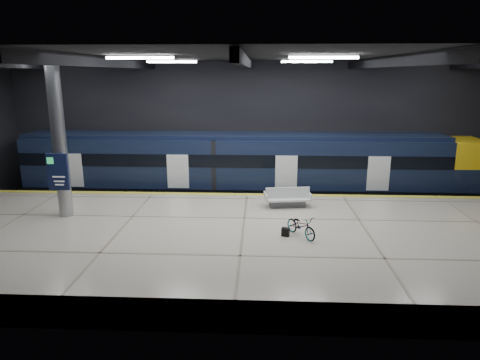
{
  "coord_description": "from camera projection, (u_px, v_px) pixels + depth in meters",
  "views": [
    {
      "loc": [
        0.66,
        -18.85,
        7.32
      ],
      "look_at": [
        -0.32,
        1.5,
        2.2
      ],
      "focal_mm": 32.0,
      "sensor_mm": 36.0,
      "label": 1
    }
  ],
  "objects": [
    {
      "name": "ground",
      "position": [
        245.0,
        233.0,
        20.08
      ],
      "size": [
        30.0,
        30.0,
        0.0
      ],
      "primitive_type": "plane",
      "color": "black",
      "rests_on": "ground"
    },
    {
      "name": "rails",
      "position": [
        249.0,
        198.0,
        25.39
      ],
      "size": [
        30.0,
        1.52,
        0.16
      ],
      "color": "gray",
      "rests_on": "ground"
    },
    {
      "name": "bench",
      "position": [
        287.0,
        200.0,
        20.37
      ],
      "size": [
        2.27,
        1.18,
        0.96
      ],
      "rotation": [
        0.0,
        0.0,
        0.14
      ],
      "color": "#595B60",
      "rests_on": "platform"
    },
    {
      "name": "room_shell",
      "position": [
        246.0,
        110.0,
        18.69
      ],
      "size": [
        30.1,
        16.1,
        8.05
      ],
      "color": "black",
      "rests_on": "ground"
    },
    {
      "name": "bicycle",
      "position": [
        301.0,
        226.0,
        16.62
      ],
      "size": [
        1.42,
        1.71,
        0.88
      ],
      "primitive_type": "imported",
      "rotation": [
        0.0,
        0.0,
        0.59
      ],
      "color": "#99999E",
      "rests_on": "platform"
    },
    {
      "name": "pannier_bag",
      "position": [
        285.0,
        232.0,
        16.71
      ],
      "size": [
        0.34,
        0.26,
        0.35
      ],
      "primitive_type": "cube",
      "rotation": [
        0.0,
        0.0,
        -0.31
      ],
      "color": "black",
      "rests_on": "platform"
    },
    {
      "name": "info_column",
      "position": [
        59.0,
        141.0,
        18.37
      ],
      "size": [
        0.9,
        0.78,
        6.9
      ],
      "color": "#9EA0A5",
      "rests_on": "platform"
    },
    {
      "name": "safety_strip",
      "position": [
        247.0,
        194.0,
        22.47
      ],
      "size": [
        30.0,
        0.4,
        0.01
      ],
      "primitive_type": "cube",
      "color": "yellow",
      "rests_on": "platform"
    },
    {
      "name": "train",
      "position": [
        264.0,
        166.0,
        24.86
      ],
      "size": [
        29.4,
        2.84,
        3.79
      ],
      "color": "black",
      "rests_on": "ground"
    },
    {
      "name": "platform",
      "position": [
        243.0,
        243.0,
        17.52
      ],
      "size": [
        30.0,
        11.0,
        1.1
      ],
      "primitive_type": "cube",
      "color": "beige",
      "rests_on": "ground"
    }
  ]
}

